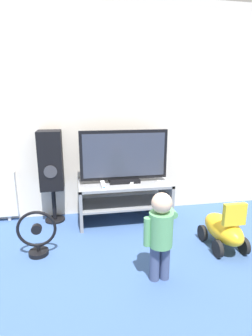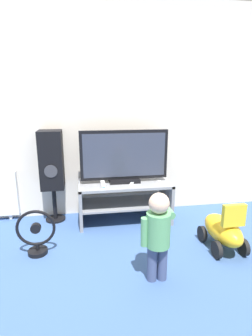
{
  "view_description": "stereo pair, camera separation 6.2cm",
  "coord_description": "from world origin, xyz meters",
  "px_view_note": "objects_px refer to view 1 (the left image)",
  "views": [
    {
      "loc": [
        -0.53,
        -2.69,
        1.43
      ],
      "look_at": [
        0.0,
        0.15,
        0.69
      ],
      "focal_mm": 28.0,
      "sensor_mm": 36.0,
      "label": 1
    },
    {
      "loc": [
        -0.47,
        -2.7,
        1.43
      ],
      "look_at": [
        0.0,
        0.15,
        0.69
      ],
      "focal_mm": 28.0,
      "sensor_mm": 36.0,
      "label": 2
    }
  ],
  "objects_px": {
    "television": "(124,157)",
    "speaker_tower": "(51,162)",
    "ride_on_toy": "(224,229)",
    "remote_primary": "(162,182)",
    "game_console": "(103,185)",
    "remote_secondary": "(132,183)",
    "floor_fan": "(37,235)",
    "child": "(161,229)"
  },
  "relations": [
    {
      "from": "remote_secondary",
      "to": "speaker_tower",
      "type": "bearing_deg",
      "value": 165.71
    },
    {
      "from": "remote_primary",
      "to": "remote_secondary",
      "type": "relative_size",
      "value": 0.95
    },
    {
      "from": "remote_primary",
      "to": "television",
      "type": "bearing_deg",
      "value": 162.49
    },
    {
      "from": "television",
      "to": "remote_primary",
      "type": "distance_m",
      "value": 0.54
    },
    {
      "from": "game_console",
      "to": "remote_secondary",
      "type": "distance_m",
      "value": 0.34
    },
    {
      "from": "remote_secondary",
      "to": "child",
      "type": "distance_m",
      "value": 1.05
    },
    {
      "from": "game_console",
      "to": "speaker_tower",
      "type": "relative_size",
      "value": 0.17
    },
    {
      "from": "game_console",
      "to": "remote_primary",
      "type": "xyz_separation_m",
      "value": [
        0.7,
        0.0,
        -0.01
      ]
    },
    {
      "from": "remote_primary",
      "to": "child",
      "type": "relative_size",
      "value": 0.17
    },
    {
      "from": "remote_primary",
      "to": "ride_on_toy",
      "type": "bearing_deg",
      "value": -57.56
    },
    {
      "from": "television",
      "to": "ride_on_toy",
      "type": "relative_size",
      "value": 1.83
    },
    {
      "from": "floor_fan",
      "to": "ride_on_toy",
      "type": "height_order",
      "value": "ride_on_toy"
    },
    {
      "from": "remote_secondary",
      "to": "remote_primary",
      "type": "bearing_deg",
      "value": -3.65
    },
    {
      "from": "child",
      "to": "floor_fan",
      "type": "relative_size",
      "value": 1.67
    },
    {
      "from": "child",
      "to": "floor_fan",
      "type": "distance_m",
      "value": 1.19
    },
    {
      "from": "ride_on_toy",
      "to": "television",
      "type": "bearing_deg",
      "value": 136.5
    },
    {
      "from": "speaker_tower",
      "to": "floor_fan",
      "type": "bearing_deg",
      "value": -97.66
    },
    {
      "from": "child",
      "to": "floor_fan",
      "type": "height_order",
      "value": "child"
    },
    {
      "from": "speaker_tower",
      "to": "ride_on_toy",
      "type": "distance_m",
      "value": 2.02
    },
    {
      "from": "floor_fan",
      "to": "game_console",
      "type": "bearing_deg",
      "value": 35.37
    },
    {
      "from": "television",
      "to": "ride_on_toy",
      "type": "xyz_separation_m",
      "value": [
        0.86,
        -0.82,
        -0.59
      ]
    },
    {
      "from": "remote_primary",
      "to": "speaker_tower",
      "type": "distance_m",
      "value": 1.32
    },
    {
      "from": "remote_primary",
      "to": "child",
      "type": "distance_m",
      "value": 1.08
    },
    {
      "from": "remote_secondary",
      "to": "ride_on_toy",
      "type": "relative_size",
      "value": 0.24
    },
    {
      "from": "speaker_tower",
      "to": "remote_secondary",
      "type": "bearing_deg",
      "value": -14.29
    },
    {
      "from": "child",
      "to": "speaker_tower",
      "type": "relative_size",
      "value": 0.68
    },
    {
      "from": "remote_secondary",
      "to": "child",
      "type": "bearing_deg",
      "value": -89.19
    },
    {
      "from": "ride_on_toy",
      "to": "game_console",
      "type": "bearing_deg",
      "value": 148.97
    },
    {
      "from": "child",
      "to": "speaker_tower",
      "type": "distance_m",
      "value": 1.61
    },
    {
      "from": "game_console",
      "to": "child",
      "type": "distance_m",
      "value": 1.09
    },
    {
      "from": "television",
      "to": "speaker_tower",
      "type": "relative_size",
      "value": 0.94
    },
    {
      "from": "game_console",
      "to": "child",
      "type": "bearing_deg",
      "value": -70.79
    },
    {
      "from": "remote_primary",
      "to": "child",
      "type": "bearing_deg",
      "value": -108.32
    },
    {
      "from": "child",
      "to": "ride_on_toy",
      "type": "relative_size",
      "value": 1.33
    },
    {
      "from": "television",
      "to": "remote_secondary",
      "type": "distance_m",
      "value": 0.32
    },
    {
      "from": "television",
      "to": "game_console",
      "type": "distance_m",
      "value": 0.41
    },
    {
      "from": "television",
      "to": "child",
      "type": "distance_m",
      "value": 1.22
    },
    {
      "from": "game_console",
      "to": "television",
      "type": "bearing_deg",
      "value": 27.02
    },
    {
      "from": "speaker_tower",
      "to": "game_console",
      "type": "bearing_deg",
      "value": -24.14
    },
    {
      "from": "game_console",
      "to": "remote_secondary",
      "type": "xyz_separation_m",
      "value": [
        0.34,
        0.02,
        -0.01
      ]
    },
    {
      "from": "speaker_tower",
      "to": "ride_on_toy",
      "type": "relative_size",
      "value": 1.96
    },
    {
      "from": "game_console",
      "to": "remote_primary",
      "type": "relative_size",
      "value": 1.48
    }
  ]
}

